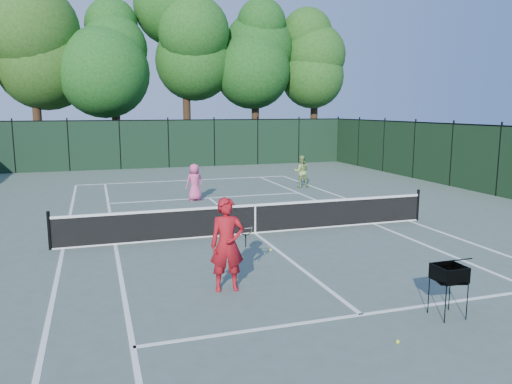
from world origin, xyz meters
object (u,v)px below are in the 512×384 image
object	(u,v)px
coach	(227,244)
loose_ball_near_cart	(398,342)
ball_hopper	(449,274)
loose_ball_midcourt	(271,250)
player_pink	(195,182)
player_green	(301,171)

from	to	relation	value
coach	loose_ball_near_cart	size ratio (longest dim) A/B	28.89
coach	ball_hopper	bearing A→B (deg)	-29.39
loose_ball_near_cart	loose_ball_midcourt	bearing A→B (deg)	91.70
coach	ball_hopper	size ratio (longest dim) A/B	2.02
coach	loose_ball_midcourt	world-z (taller)	coach
player_pink	player_green	distance (m)	5.86
coach	player_green	xyz separation A→B (m)	(6.90, 12.26, -0.21)
coach	player_green	world-z (taller)	coach
coach	loose_ball_midcourt	xyz separation A→B (m)	(1.83, 2.42, -0.95)
player_green	loose_ball_midcourt	world-z (taller)	player_green
ball_hopper	coach	bearing A→B (deg)	158.88
player_green	loose_ball_midcourt	xyz separation A→B (m)	(-5.07, -9.85, -0.74)
player_pink	loose_ball_near_cart	world-z (taller)	player_pink
loose_ball_near_cart	player_pink	bearing A→B (deg)	92.72
coach	player_pink	distance (m)	10.50
player_pink	loose_ball_midcourt	world-z (taller)	player_pink
loose_ball_midcourt	player_pink	bearing A→B (deg)	93.44
player_pink	coach	bearing A→B (deg)	71.36
player_green	loose_ball_near_cart	world-z (taller)	player_green
player_green	loose_ball_midcourt	distance (m)	11.10
coach	ball_hopper	distance (m)	4.31
ball_hopper	loose_ball_midcourt	xyz separation A→B (m)	(-1.65, 4.97, -0.78)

